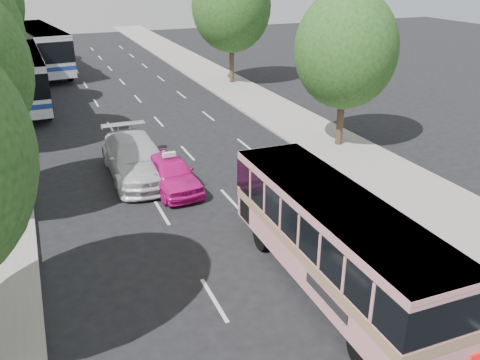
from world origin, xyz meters
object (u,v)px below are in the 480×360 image
pink_bus (334,233)px  pink_taxi (170,173)px  tour_coach_front (22,74)px  white_pickup (136,158)px  tour_coach_rear (40,46)px

pink_bus → pink_taxi: size_ratio=2.13×
tour_coach_front → white_pickup: bearing=-75.4°
pink_bus → pink_taxi: pink_bus is taller
white_pickup → tour_coach_front: tour_coach_front is taller
pink_bus → tour_coach_rear: (-6.17, 37.01, 0.49)m
white_pickup → tour_coach_front: (-4.30, 15.17, 1.25)m
tour_coach_rear → tour_coach_front: bearing=-106.4°
pink_taxi → tour_coach_rear: 28.51m
pink_bus → tour_coach_front: 27.04m
tour_coach_front → tour_coach_rear: bearing=80.3°
white_pickup → pink_bus: bearing=-71.2°
pink_taxi → tour_coach_rear: tour_coach_rear is taller
pink_taxi → white_pickup: white_pickup is taller
pink_bus → tour_coach_rear: tour_coach_rear is taller
pink_taxi → tour_coach_front: size_ratio=0.36×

